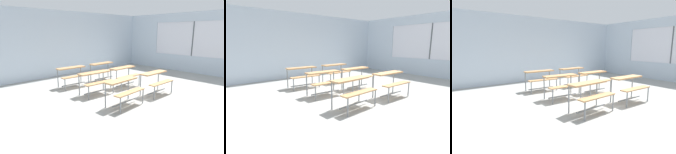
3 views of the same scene
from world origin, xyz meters
TOP-DOWN VIEW (x-y plane):
  - ground at (0.00, 0.00)m, footprint 10.00×9.00m
  - wall_back at (0.00, 4.50)m, footprint 10.00×0.12m
  - wall_right at (5.00, -0.13)m, footprint 0.12×9.00m
  - desk_bench_r0c0 at (-0.85, -0.27)m, footprint 1.13×0.65m
  - desk_bench_r0c1 at (0.66, -0.32)m, footprint 1.11×0.61m
  - desk_bench_r1c0 at (-0.79, 1.06)m, footprint 1.13×0.65m
  - desk_bench_r1c1 at (0.58, 1.02)m, footprint 1.10×0.59m
  - desk_bench_r2c0 at (-0.84, 2.39)m, footprint 1.12×0.64m
  - desk_bench_r2c1 at (0.66, 2.35)m, footprint 1.10×0.60m

SIDE VIEW (x-z plane):
  - ground at x=0.00m, z-range -0.05..0.00m
  - desk_bench_r0c0 at x=-0.85m, z-range 0.19..0.93m
  - desk_bench_r0c1 at x=0.66m, z-range 0.19..0.93m
  - desk_bench_r1c0 at x=-0.79m, z-range 0.19..0.93m
  - desk_bench_r1c1 at x=0.58m, z-range 0.19..0.93m
  - desk_bench_r2c0 at x=-0.84m, z-range 0.19..0.93m
  - desk_bench_r2c1 at x=0.66m, z-range 0.19..0.93m
  - wall_right at x=5.00m, z-range -0.05..2.95m
  - wall_back at x=0.00m, z-range 0.00..3.00m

